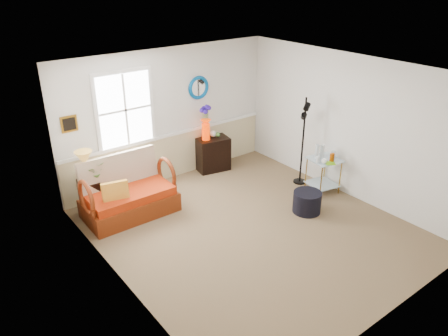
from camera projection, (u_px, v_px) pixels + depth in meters
floor at (251, 229)px, 7.19m from camera, size 4.50×5.00×0.01m
ceiling at (256, 72)px, 6.09m from camera, size 4.50×5.00×0.01m
walls at (254, 157)px, 6.64m from camera, size 4.51×5.01×2.60m
wainscot at (171, 156)px, 8.78m from camera, size 4.46×0.02×0.90m
chair_rail at (170, 135)px, 8.58m from camera, size 4.46×0.04×0.06m
window at (125, 110)px, 7.79m from camera, size 1.14×0.06×1.44m
picture at (69, 124)px, 7.26m from camera, size 0.28×0.03×0.28m
mirror at (198, 88)px, 8.62m from camera, size 0.47×0.07×0.47m
loveseat at (128, 188)px, 7.43m from camera, size 1.55×0.88×1.01m
throw_pillow at (116, 195)px, 7.13m from camera, size 0.44×0.20×0.43m
lamp_stand at (90, 197)px, 7.53m from camera, size 0.41×0.41×0.62m
table_lamp at (85, 166)px, 7.31m from camera, size 0.33×0.33×0.54m
potted_plant at (96, 173)px, 7.38m from camera, size 0.32×0.35×0.26m
cabinet at (213, 154)px, 9.15m from camera, size 0.73×0.54×0.71m
flower_vase at (206, 123)px, 8.78m from camera, size 0.27×0.27×0.71m
side_table at (323, 175)px, 8.26m from camera, size 0.62×0.62×0.67m
tabletop_items at (326, 154)px, 8.01m from camera, size 0.61×0.61×0.26m
floor_lamp at (303, 142)px, 8.37m from camera, size 0.33×0.33×1.75m
ottoman at (307, 202)px, 7.62m from camera, size 0.54×0.54×0.38m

